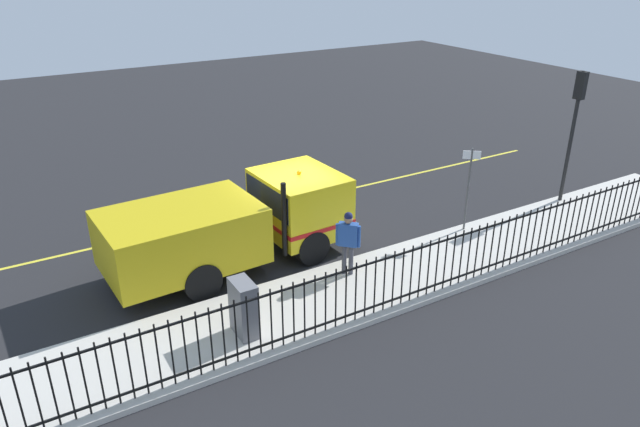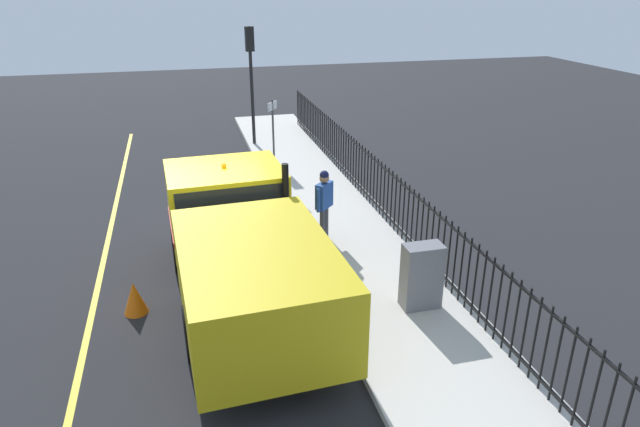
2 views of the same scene
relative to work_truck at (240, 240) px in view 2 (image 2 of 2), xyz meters
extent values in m
plane|color=#232326|center=(-0.46, 1.71, -1.26)|extent=(59.11, 59.11, 0.00)
cube|color=beige|center=(2.86, 1.71, -1.19)|extent=(2.70, 26.87, 0.14)
cube|color=yellow|center=(-2.90, 1.71, -1.26)|extent=(0.12, 24.18, 0.01)
cube|color=yellow|center=(-0.09, 1.79, 0.05)|extent=(2.55, 2.16, 1.67)
cube|color=black|center=(-0.09, 1.79, 0.42)|extent=(2.36, 2.20, 0.74)
cube|color=gold|center=(0.08, -1.67, -0.06)|extent=(2.64, 3.96, 1.45)
cube|color=silver|center=(-0.14, 2.89, -0.63)|extent=(2.34, 0.31, 0.36)
cube|color=red|center=(-0.09, 1.79, -0.31)|extent=(2.58, 2.19, 0.12)
cylinder|color=black|center=(-1.18, 1.43, -0.78)|extent=(0.35, 0.97, 0.96)
cylinder|color=black|center=(1.03, 1.54, -0.78)|extent=(0.35, 0.97, 0.96)
cylinder|color=black|center=(-1.03, -1.72, -0.78)|extent=(0.35, 0.97, 0.96)
cylinder|color=black|center=(1.18, -1.61, -0.78)|extent=(0.35, 0.97, 0.96)
sphere|color=orange|center=(-0.09, 1.79, 0.94)|extent=(0.12, 0.12, 0.12)
cylinder|color=black|center=(1.04, 0.72, 0.22)|extent=(0.14, 0.14, 2.01)
cube|color=#264C99|center=(2.18, 1.92, -0.01)|extent=(0.50, 0.50, 0.61)
sphere|color=#997051|center=(2.18, 1.92, 0.41)|extent=(0.23, 0.23, 0.23)
sphere|color=#14193F|center=(2.18, 1.92, 0.49)|extent=(0.21, 0.21, 0.21)
cylinder|color=#3F3F47|center=(2.24, 1.98, -0.72)|extent=(0.12, 0.12, 0.82)
cylinder|color=#3F3F47|center=(2.12, 1.85, -0.72)|extent=(0.12, 0.12, 0.82)
cylinder|color=#264C99|center=(2.37, 2.11, -0.04)|extent=(0.09, 0.09, 0.58)
cylinder|color=#264C99|center=(1.99, 1.72, -0.04)|extent=(0.09, 0.09, 0.58)
cylinder|color=black|center=(3.99, -5.55, -0.40)|extent=(0.04, 0.04, 1.46)
cylinder|color=black|center=(3.99, -5.29, -0.40)|extent=(0.04, 0.04, 1.46)
cylinder|color=black|center=(3.99, -5.03, -0.40)|extent=(0.04, 0.04, 1.46)
cylinder|color=black|center=(3.99, -4.77, -0.40)|extent=(0.04, 0.04, 1.46)
cylinder|color=black|center=(3.99, -4.52, -0.40)|extent=(0.04, 0.04, 1.46)
cylinder|color=black|center=(3.99, -4.26, -0.40)|extent=(0.04, 0.04, 1.46)
cylinder|color=black|center=(3.99, -4.00, -0.40)|extent=(0.04, 0.04, 1.46)
cylinder|color=black|center=(3.99, -3.74, -0.40)|extent=(0.04, 0.04, 1.46)
cylinder|color=black|center=(3.99, -3.48, -0.40)|extent=(0.04, 0.04, 1.46)
cylinder|color=black|center=(3.99, -3.22, -0.40)|extent=(0.04, 0.04, 1.46)
cylinder|color=black|center=(3.99, -2.96, -0.40)|extent=(0.04, 0.04, 1.46)
cylinder|color=black|center=(3.99, -2.70, -0.40)|extent=(0.04, 0.04, 1.46)
cylinder|color=black|center=(3.99, -2.44, -0.40)|extent=(0.04, 0.04, 1.46)
cylinder|color=black|center=(3.99, -2.18, -0.40)|extent=(0.04, 0.04, 1.46)
cylinder|color=black|center=(3.99, -1.92, -0.40)|extent=(0.04, 0.04, 1.46)
cylinder|color=black|center=(3.99, -1.66, -0.40)|extent=(0.04, 0.04, 1.46)
cylinder|color=black|center=(3.99, -1.40, -0.40)|extent=(0.04, 0.04, 1.46)
cylinder|color=black|center=(3.99, -1.14, -0.40)|extent=(0.04, 0.04, 1.46)
cylinder|color=black|center=(3.99, -0.88, -0.40)|extent=(0.04, 0.04, 1.46)
cylinder|color=black|center=(3.99, -0.62, -0.40)|extent=(0.04, 0.04, 1.46)
cylinder|color=black|center=(3.99, -0.36, -0.40)|extent=(0.04, 0.04, 1.46)
cylinder|color=black|center=(3.99, -0.10, -0.40)|extent=(0.04, 0.04, 1.46)
cylinder|color=black|center=(3.99, 0.16, -0.40)|extent=(0.04, 0.04, 1.46)
cylinder|color=black|center=(3.99, 0.42, -0.40)|extent=(0.04, 0.04, 1.46)
cylinder|color=black|center=(3.99, 0.67, -0.40)|extent=(0.04, 0.04, 1.46)
cylinder|color=black|center=(3.99, 0.93, -0.40)|extent=(0.04, 0.04, 1.46)
cylinder|color=black|center=(3.99, 1.19, -0.40)|extent=(0.04, 0.04, 1.46)
cylinder|color=black|center=(3.99, 1.45, -0.40)|extent=(0.04, 0.04, 1.46)
cylinder|color=black|center=(3.99, 1.71, -0.40)|extent=(0.04, 0.04, 1.46)
cylinder|color=black|center=(3.99, 1.97, -0.40)|extent=(0.04, 0.04, 1.46)
cylinder|color=black|center=(3.99, 2.23, -0.40)|extent=(0.04, 0.04, 1.46)
cylinder|color=black|center=(3.99, 2.49, -0.40)|extent=(0.04, 0.04, 1.46)
cylinder|color=black|center=(3.99, 2.75, -0.40)|extent=(0.04, 0.04, 1.46)
cylinder|color=black|center=(3.99, 3.01, -0.40)|extent=(0.04, 0.04, 1.46)
cylinder|color=black|center=(3.99, 3.27, -0.40)|extent=(0.04, 0.04, 1.46)
cylinder|color=black|center=(3.99, 3.53, -0.40)|extent=(0.04, 0.04, 1.46)
cylinder|color=black|center=(3.99, 3.79, -0.40)|extent=(0.04, 0.04, 1.46)
cylinder|color=black|center=(3.99, 4.05, -0.40)|extent=(0.04, 0.04, 1.46)
cylinder|color=black|center=(3.99, 4.31, -0.40)|extent=(0.04, 0.04, 1.46)
cylinder|color=black|center=(3.99, 4.57, -0.40)|extent=(0.04, 0.04, 1.46)
cylinder|color=black|center=(3.99, 4.83, -0.40)|extent=(0.04, 0.04, 1.46)
cylinder|color=black|center=(3.99, 5.09, -0.40)|extent=(0.04, 0.04, 1.46)
cylinder|color=black|center=(3.99, 5.35, -0.40)|extent=(0.04, 0.04, 1.46)
cylinder|color=black|center=(3.99, 5.61, -0.40)|extent=(0.04, 0.04, 1.46)
cylinder|color=black|center=(3.99, 5.87, -0.40)|extent=(0.04, 0.04, 1.46)
cylinder|color=black|center=(3.99, 6.12, -0.40)|extent=(0.04, 0.04, 1.46)
cylinder|color=black|center=(3.99, 6.38, -0.40)|extent=(0.04, 0.04, 1.46)
cylinder|color=black|center=(3.99, 6.64, -0.40)|extent=(0.04, 0.04, 1.46)
cylinder|color=black|center=(3.99, 6.90, -0.40)|extent=(0.04, 0.04, 1.46)
cylinder|color=black|center=(3.99, 7.16, -0.40)|extent=(0.04, 0.04, 1.46)
cylinder|color=black|center=(3.99, 7.42, -0.40)|extent=(0.04, 0.04, 1.46)
cylinder|color=black|center=(3.99, 7.68, -0.40)|extent=(0.04, 0.04, 1.46)
cylinder|color=black|center=(3.99, 7.94, -0.40)|extent=(0.04, 0.04, 1.46)
cylinder|color=black|center=(3.99, 8.20, -0.40)|extent=(0.04, 0.04, 1.46)
cylinder|color=black|center=(3.99, 8.46, -0.40)|extent=(0.04, 0.04, 1.46)
cylinder|color=black|center=(3.99, 8.72, -0.40)|extent=(0.04, 0.04, 1.46)
cylinder|color=black|center=(3.99, 8.98, -0.40)|extent=(0.04, 0.04, 1.46)
cylinder|color=black|center=(3.99, 9.24, -0.40)|extent=(0.04, 0.04, 1.46)
cylinder|color=black|center=(3.99, 9.50, -0.40)|extent=(0.04, 0.04, 1.46)
cylinder|color=black|center=(3.99, 9.76, -0.40)|extent=(0.04, 0.04, 1.46)
cylinder|color=black|center=(3.99, 10.02, -0.40)|extent=(0.04, 0.04, 1.46)
cylinder|color=black|center=(3.99, 10.28, -0.40)|extent=(0.04, 0.04, 1.46)
cylinder|color=black|center=(3.99, 10.54, -0.40)|extent=(0.04, 0.04, 1.46)
cylinder|color=black|center=(3.99, 10.80, -0.40)|extent=(0.04, 0.04, 1.46)
cylinder|color=black|center=(3.99, 11.06, -0.40)|extent=(0.04, 0.04, 1.46)
cylinder|color=black|center=(3.99, 11.31, -0.40)|extent=(0.04, 0.04, 1.46)
cylinder|color=black|center=(3.99, 11.57, -0.40)|extent=(0.04, 0.04, 1.46)
cylinder|color=black|center=(3.99, 11.83, -0.40)|extent=(0.04, 0.04, 1.46)
cylinder|color=black|center=(3.99, 12.09, -0.40)|extent=(0.04, 0.04, 1.46)
cylinder|color=black|center=(3.99, 12.35, -0.40)|extent=(0.04, 0.04, 1.46)
cylinder|color=black|center=(3.99, 12.61, -0.40)|extent=(0.04, 0.04, 1.46)
cylinder|color=black|center=(3.99, 12.87, -0.40)|extent=(0.04, 0.04, 1.46)
cylinder|color=black|center=(3.99, 13.13, -0.40)|extent=(0.04, 0.04, 1.46)
cube|color=black|center=(3.99, 1.71, 0.22)|extent=(0.04, 22.84, 0.04)
cube|color=black|center=(3.99, 1.71, -0.95)|extent=(0.04, 22.84, 0.04)
cylinder|color=black|center=(1.76, 10.65, 0.99)|extent=(0.12, 0.12, 4.23)
cube|color=black|center=(1.76, 10.65, 2.68)|extent=(0.31, 0.23, 0.85)
sphere|color=red|center=(1.76, 10.65, 2.93)|extent=(0.16, 0.16, 0.16)
sphere|color=yellow|center=(1.76, 10.65, 2.68)|extent=(0.16, 0.16, 0.16)
sphere|color=green|center=(1.76, 10.65, 2.42)|extent=(0.16, 0.16, 0.16)
cube|color=slate|center=(3.19, -1.39, -0.49)|extent=(0.73, 0.41, 1.28)
cone|color=orange|center=(-2.07, -0.07, -0.94)|extent=(0.45, 0.45, 0.65)
cylinder|color=#4C4C4C|center=(1.77, 6.33, 0.13)|extent=(0.06, 0.06, 2.52)
cube|color=white|center=(1.77, 6.33, 1.19)|extent=(0.33, 0.41, 0.24)
camera|label=1|loc=(13.06, -5.40, 6.51)|focal=32.91mm
camera|label=2|loc=(-0.91, -9.66, 4.63)|focal=31.01mm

